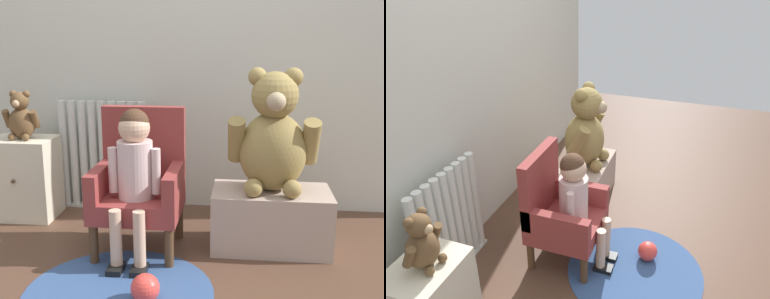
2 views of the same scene
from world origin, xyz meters
TOP-DOWN VIEW (x-y plane):
  - ground_plane at (0.00, 0.00)m, footprint 6.00×6.00m
  - back_wall at (0.00, 1.14)m, footprint 3.80×0.05m
  - radiator at (-0.55, 1.01)m, footprint 0.56×0.05m
  - small_dresser at (-0.97, 0.82)m, footprint 0.36×0.30m
  - child_armchair at (-0.20, 0.49)m, footprint 0.43×0.40m
  - child_figure at (-0.20, 0.37)m, footprint 0.25×0.35m
  - low_bench at (0.46, 0.54)m, footprint 0.59×0.32m
  - large_teddy_bear at (0.46, 0.55)m, footprint 0.44×0.31m
  - small_teddy_bear at (-0.95, 0.81)m, footprint 0.20×0.14m
  - floor_rug at (-0.19, 0.01)m, footprint 0.81×0.81m
  - toy_ball at (-0.07, -0.04)m, footprint 0.12×0.12m

SIDE VIEW (x-z plane):
  - ground_plane at x=0.00m, z-range 0.00..0.00m
  - floor_rug at x=-0.19m, z-range 0.00..0.01m
  - toy_ball at x=-0.07m, z-range 0.00..0.12m
  - low_bench at x=0.46m, z-range 0.00..0.30m
  - small_dresser at x=-0.97m, z-range 0.00..0.48m
  - radiator at x=-0.55m, z-range 0.00..0.67m
  - child_armchair at x=-0.20m, z-range -0.02..0.69m
  - child_figure at x=-0.20m, z-range 0.11..0.84m
  - large_teddy_bear at x=0.46m, z-range 0.27..0.88m
  - small_teddy_bear at x=-0.95m, z-range 0.46..0.74m
  - back_wall at x=0.00m, z-range 0.00..2.40m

